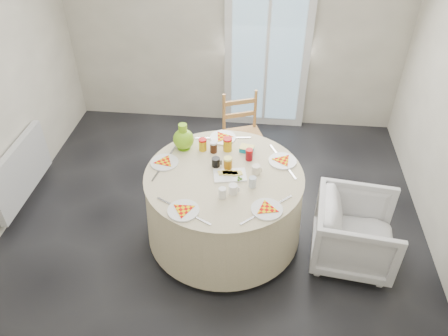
# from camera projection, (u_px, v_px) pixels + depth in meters

# --- Properties ---
(floor) EXTENTS (4.00, 4.00, 0.00)m
(floor) POSITION_uv_depth(u_px,v_px,m) (214.00, 227.00, 4.22)
(floor) COLOR black
(floor) RESTS_ON ground
(wall_back) EXTENTS (4.00, 0.02, 2.60)m
(wall_back) POSITION_uv_depth(u_px,v_px,m) (234.00, 21.00, 4.98)
(wall_back) COLOR #BCB5A3
(wall_back) RESTS_ON floor
(glass_door) EXTENTS (1.00, 0.08, 2.10)m
(glass_door) POSITION_uv_depth(u_px,v_px,m) (268.00, 46.00, 5.06)
(glass_door) COLOR silver
(glass_door) RESTS_ON floor
(radiator) EXTENTS (0.07, 1.00, 0.55)m
(radiator) POSITION_uv_depth(u_px,v_px,m) (21.00, 171.00, 4.30)
(radiator) COLOR silver
(radiator) RESTS_ON floor
(table) EXTENTS (1.40, 1.40, 0.71)m
(table) POSITION_uv_depth(u_px,v_px,m) (224.00, 205.00, 3.92)
(table) COLOR beige
(table) RESTS_ON floor
(wooden_chair) EXTENTS (0.51, 0.50, 0.90)m
(wooden_chair) POSITION_uv_depth(u_px,v_px,m) (244.00, 135.00, 4.64)
(wooden_chair) COLOR tan
(wooden_chair) RESTS_ON floor
(armchair) EXTENTS (0.70, 0.74, 0.69)m
(armchair) POSITION_uv_depth(u_px,v_px,m) (357.00, 226.00, 3.69)
(armchair) COLOR silver
(armchair) RESTS_ON floor
(place_settings) EXTENTS (1.45, 1.45, 0.02)m
(place_settings) POSITION_uv_depth(u_px,v_px,m) (224.00, 171.00, 3.67)
(place_settings) COLOR white
(place_settings) RESTS_ON table
(jar_cluster) EXTENTS (0.54, 0.38, 0.14)m
(jar_cluster) POSITION_uv_depth(u_px,v_px,m) (224.00, 146.00, 3.87)
(jar_cluster) COLOR #835D13
(jar_cluster) RESTS_ON table
(butter_tub) EXTENTS (0.14, 0.11, 0.05)m
(butter_tub) POSITION_uv_depth(u_px,v_px,m) (247.00, 146.00, 3.93)
(butter_tub) COLOR #0689AE
(butter_tub) RESTS_ON table
(green_pitcher) EXTENTS (0.20, 0.20, 0.25)m
(green_pitcher) POSITION_uv_depth(u_px,v_px,m) (183.00, 135.00, 3.92)
(green_pitcher) COLOR #78BF18
(green_pitcher) RESTS_ON table
(cheese_platter) EXTENTS (0.30, 0.23, 0.04)m
(cheese_platter) POSITION_uv_depth(u_px,v_px,m) (230.00, 172.00, 3.66)
(cheese_platter) COLOR white
(cheese_platter) RESTS_ON table
(mugs_glasses) EXTENTS (0.59, 0.59, 0.10)m
(mugs_glasses) POSITION_uv_depth(u_px,v_px,m) (235.00, 168.00, 3.64)
(mugs_glasses) COLOR gray
(mugs_glasses) RESTS_ON table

